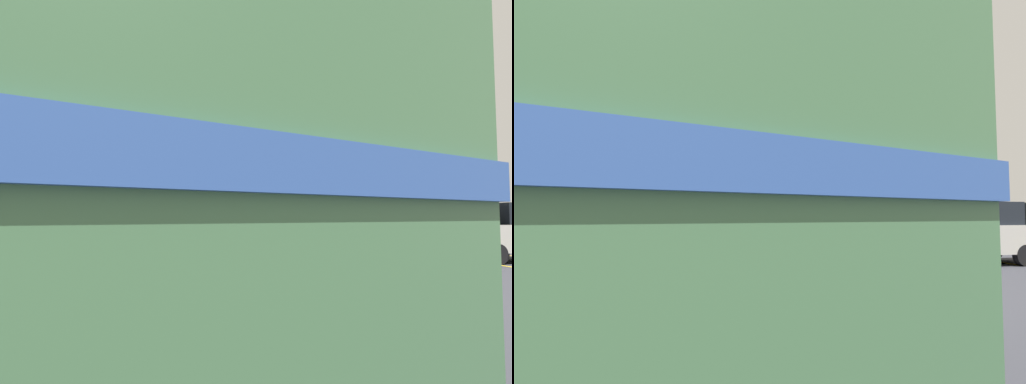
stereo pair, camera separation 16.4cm
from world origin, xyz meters
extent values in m
cube|color=#33343C|center=(0.00, 0.00, 0.01)|extent=(32.00, 26.00, 0.02)
cube|color=gray|center=(0.00, 11.80, 0.55)|extent=(31.36, 1.80, 1.10)
cube|color=gray|center=(-9.07, 11.74, 1.76)|extent=(1.33, 1.39, 1.33)
sphere|color=gray|center=(-5.43, 11.69, 1.54)|extent=(0.88, 0.88, 0.88)
cube|color=gray|center=(-1.21, 11.40, 1.57)|extent=(1.19, 1.24, 0.95)
cube|color=gray|center=(1.89, 12.12, 1.74)|extent=(1.65, 1.65, 1.28)
cube|color=gray|center=(4.81, 11.45, 1.68)|extent=(1.41, 1.43, 1.15)
sphere|color=#8A835B|center=(8.81, 11.29, 1.65)|extent=(1.11, 1.11, 1.11)
sphere|color=gray|center=(13.05, 11.75, 1.64)|extent=(1.08, 1.08, 1.08)
cube|color=yellow|center=(4.19, 3.50, 0.02)|extent=(0.12, 4.40, 0.01)
cube|color=gold|center=(6.79, 3.50, 0.02)|extent=(0.12, 4.40, 0.01)
cylinder|color=black|center=(-3.35, 0.06, 0.50)|extent=(0.62, 1.00, 0.96)
cylinder|color=black|center=(-1.41, -4.77, 0.50)|extent=(0.62, 1.00, 0.96)
cube|color=#416C47|center=(-3.40, -2.76, 1.57)|extent=(5.36, 8.69, 2.10)
cylinder|color=#416C47|center=(-3.40, -2.76, 2.62)|extent=(5.04, 8.30, 2.20)
cube|color=#2F519A|center=(-3.40, -2.76, 1.63)|extent=(5.43, 8.79, 0.20)
cube|color=black|center=(-3.40, -2.76, 2.15)|extent=(5.26, 8.39, 0.64)
cube|color=silver|center=(-4.99, 1.20, 0.70)|extent=(2.18, 1.00, 0.28)
cylinder|color=black|center=(4.23, 2.35, 0.33)|extent=(0.63, 0.24, 0.62)
cylinder|color=black|center=(4.13, 3.88, 0.33)|extent=(0.63, 0.24, 0.62)
cylinder|color=black|center=(6.77, 2.51, 0.33)|extent=(0.63, 0.24, 0.62)
cylinder|color=black|center=(6.67, 4.04, 0.33)|extent=(0.63, 0.24, 0.62)
cube|color=beige|center=(5.45, 3.19, 0.78)|extent=(4.20, 1.96, 0.84)
cube|color=black|center=(5.70, 3.21, 1.54)|extent=(2.29, 1.70, 0.68)
cylinder|color=black|center=(6.89, 2.63, 0.33)|extent=(0.63, 0.25, 0.62)
cylinder|color=black|center=(7.01, 4.16, 0.33)|extent=(0.63, 0.25, 0.62)
cylinder|color=#5B5B60|center=(1.10, 6.10, 3.54)|extent=(0.14, 0.14, 7.07)
cube|color=beige|center=(1.18, 5.13, 6.97)|extent=(0.44, 0.24, 0.18)
camera|label=1|loc=(-2.31, -8.03, 1.45)|focal=28.20mm
camera|label=2|loc=(-2.15, -8.06, 1.45)|focal=28.20mm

